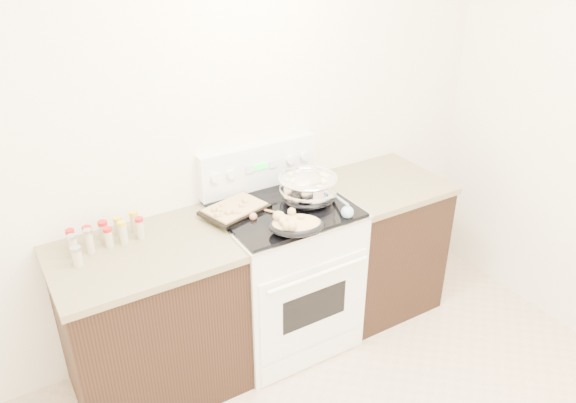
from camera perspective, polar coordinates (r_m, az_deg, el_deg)
room_shell at (r=1.67m, az=14.18°, el=-0.34°), size 4.10×3.60×2.75m
counter_left at (r=3.21m, az=-13.64°, el=-11.71°), size 0.93×0.67×0.92m
counter_right at (r=3.83m, az=8.96°, el=-4.14°), size 0.73×0.67×0.92m
kitchen_range at (r=3.45m, az=-0.47°, el=-7.16°), size 0.78×0.73×1.22m
mixing_bowl at (r=3.23m, az=2.03°, el=1.27°), size 0.36×0.36×0.20m
roasting_pan at (r=2.93m, az=0.75°, el=-2.35°), size 0.35×0.30×0.12m
baking_sheet at (r=3.16m, az=-5.53°, el=-0.77°), size 0.40×0.33×0.06m
wooden_spoon at (r=3.12m, az=-3.50°, el=-1.17°), size 0.17×0.25×0.04m
blue_ladle at (r=3.12m, az=5.95°, el=-0.91°), size 0.10×0.25×0.09m
spice_jars at (r=3.01m, az=-18.27°, el=-3.31°), size 0.39×0.23×0.13m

